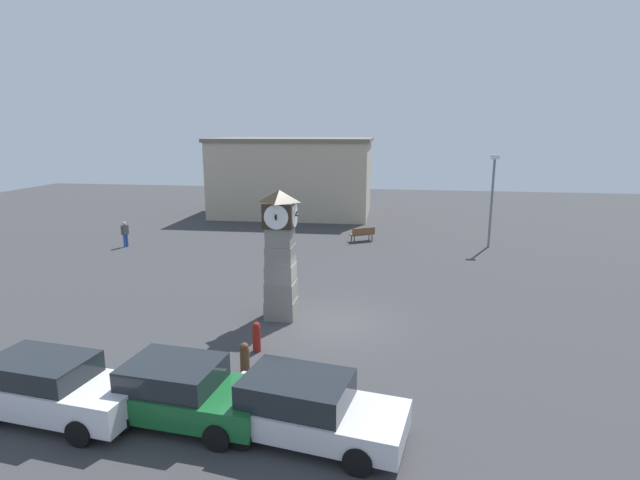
{
  "coord_description": "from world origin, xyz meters",
  "views": [
    {
      "loc": [
        2.25,
        -17.31,
        7.06
      ],
      "look_at": [
        -0.81,
        2.11,
        2.66
      ],
      "focal_mm": 28.0,
      "sensor_mm": 36.0,
      "label": 1
    }
  ],
  "objects_px": {
    "car_navy_sedan": "(51,387)",
    "car_near_tower": "(182,391)",
    "bollard_mid_row": "(257,337)",
    "clock_tower": "(280,255)",
    "bollard_near_tower": "(245,358)",
    "bench": "(362,233)",
    "car_by_building": "(306,407)",
    "street_lamp_near_road": "(492,194)",
    "pedestrian_near_bench": "(125,233)"
  },
  "relations": [
    {
      "from": "car_near_tower",
      "to": "bench",
      "type": "height_order",
      "value": "car_near_tower"
    },
    {
      "from": "car_near_tower",
      "to": "pedestrian_near_bench",
      "type": "distance_m",
      "value": 20.4
    },
    {
      "from": "bollard_mid_row",
      "to": "pedestrian_near_bench",
      "type": "distance_m",
      "value": 17.65
    },
    {
      "from": "bollard_mid_row",
      "to": "bench",
      "type": "xyz_separation_m",
      "value": [
        2.19,
        16.72,
        0.02
      ]
    },
    {
      "from": "bollard_mid_row",
      "to": "pedestrian_near_bench",
      "type": "relative_size",
      "value": 0.64
    },
    {
      "from": "bollard_mid_row",
      "to": "bench",
      "type": "height_order",
      "value": "bollard_mid_row"
    },
    {
      "from": "clock_tower",
      "to": "car_near_tower",
      "type": "height_order",
      "value": "clock_tower"
    },
    {
      "from": "car_navy_sedan",
      "to": "car_near_tower",
      "type": "xyz_separation_m",
      "value": [
        3.26,
        0.38,
        -0.03
      ]
    },
    {
      "from": "bollard_near_tower",
      "to": "car_navy_sedan",
      "type": "bearing_deg",
      "value": -144.88
    },
    {
      "from": "bollard_near_tower",
      "to": "car_near_tower",
      "type": "relative_size",
      "value": 0.23
    },
    {
      "from": "car_navy_sedan",
      "to": "bench",
      "type": "relative_size",
      "value": 2.84
    },
    {
      "from": "bench",
      "to": "car_by_building",
      "type": "bearing_deg",
      "value": -89.37
    },
    {
      "from": "bollard_near_tower",
      "to": "pedestrian_near_bench",
      "type": "relative_size",
      "value": 0.64
    },
    {
      "from": "bollard_near_tower",
      "to": "bollard_mid_row",
      "type": "xyz_separation_m",
      "value": [
        -0.09,
        1.56,
        0.01
      ]
    },
    {
      "from": "bollard_near_tower",
      "to": "car_by_building",
      "type": "bearing_deg",
      "value": -49.43
    },
    {
      "from": "bollard_mid_row",
      "to": "street_lamp_near_road",
      "type": "height_order",
      "value": "street_lamp_near_road"
    },
    {
      "from": "clock_tower",
      "to": "car_by_building",
      "type": "relative_size",
      "value": 1.05
    },
    {
      "from": "bench",
      "to": "street_lamp_near_road",
      "type": "distance_m",
      "value": 8.2
    },
    {
      "from": "clock_tower",
      "to": "bollard_near_tower",
      "type": "bearing_deg",
      "value": -90.0
    },
    {
      "from": "car_by_building",
      "to": "bench",
      "type": "relative_size",
      "value": 2.84
    },
    {
      "from": "bench",
      "to": "clock_tower",
      "type": "bearing_deg",
      "value": -98.74
    },
    {
      "from": "car_near_tower",
      "to": "street_lamp_near_road",
      "type": "xyz_separation_m",
      "value": [
        10.64,
        20.43,
        2.49
      ]
    },
    {
      "from": "car_navy_sedan",
      "to": "street_lamp_near_road",
      "type": "bearing_deg",
      "value": 56.25
    },
    {
      "from": "car_by_building",
      "to": "bench",
      "type": "xyz_separation_m",
      "value": [
        -0.23,
        21.0,
        -0.23
      ]
    },
    {
      "from": "clock_tower",
      "to": "pedestrian_near_bench",
      "type": "relative_size",
      "value": 3.15
    },
    {
      "from": "car_near_tower",
      "to": "clock_tower",
      "type": "bearing_deg",
      "value": 83.5
    },
    {
      "from": "clock_tower",
      "to": "car_near_tower",
      "type": "xyz_separation_m",
      "value": [
        -0.81,
        -7.13,
        -1.7
      ]
    },
    {
      "from": "car_navy_sedan",
      "to": "bollard_near_tower",
      "type": "bearing_deg",
      "value": 35.12
    },
    {
      "from": "clock_tower",
      "to": "bench",
      "type": "relative_size",
      "value": 2.98
    },
    {
      "from": "clock_tower",
      "to": "street_lamp_near_road",
      "type": "relative_size",
      "value": 0.88
    },
    {
      "from": "clock_tower",
      "to": "bench",
      "type": "distance_m",
      "value": 13.94
    },
    {
      "from": "car_navy_sedan",
      "to": "bench",
      "type": "xyz_separation_m",
      "value": [
        6.17,
        21.15,
        -0.27
      ]
    },
    {
      "from": "bench",
      "to": "street_lamp_near_road",
      "type": "relative_size",
      "value": 0.3
    },
    {
      "from": "car_navy_sedan",
      "to": "car_near_tower",
      "type": "relative_size",
      "value": 1.1
    },
    {
      "from": "bollard_near_tower",
      "to": "car_near_tower",
      "type": "bearing_deg",
      "value": -108.1
    },
    {
      "from": "car_near_tower",
      "to": "car_by_building",
      "type": "distance_m",
      "value": 3.15
    },
    {
      "from": "car_navy_sedan",
      "to": "car_by_building",
      "type": "height_order",
      "value": "car_navy_sedan"
    },
    {
      "from": "bollard_mid_row",
      "to": "bench",
      "type": "relative_size",
      "value": 0.61
    },
    {
      "from": "car_near_tower",
      "to": "car_by_building",
      "type": "relative_size",
      "value": 0.91
    },
    {
      "from": "bollard_mid_row",
      "to": "clock_tower",
      "type": "bearing_deg",
      "value": 88.25
    },
    {
      "from": "bollard_mid_row",
      "to": "car_by_building",
      "type": "relative_size",
      "value": 0.21
    },
    {
      "from": "pedestrian_near_bench",
      "to": "bench",
      "type": "bearing_deg",
      "value": 14.89
    },
    {
      "from": "bollard_mid_row",
      "to": "car_by_building",
      "type": "distance_m",
      "value": 4.93
    },
    {
      "from": "car_by_building",
      "to": "pedestrian_near_bench",
      "type": "bearing_deg",
      "value": 129.89
    },
    {
      "from": "bollard_mid_row",
      "to": "car_near_tower",
      "type": "xyz_separation_m",
      "value": [
        -0.72,
        -4.05,
        0.26
      ]
    },
    {
      "from": "clock_tower",
      "to": "bollard_mid_row",
      "type": "distance_m",
      "value": 3.65
    },
    {
      "from": "clock_tower",
      "to": "bollard_near_tower",
      "type": "distance_m",
      "value": 5.04
    },
    {
      "from": "bollard_mid_row",
      "to": "car_near_tower",
      "type": "bearing_deg",
      "value": -100.06
    },
    {
      "from": "bollard_mid_row",
      "to": "bench",
      "type": "bearing_deg",
      "value": 82.53
    },
    {
      "from": "car_navy_sedan",
      "to": "bench",
      "type": "bearing_deg",
      "value": 73.73
    }
  ]
}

